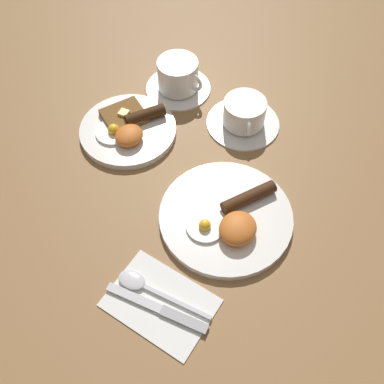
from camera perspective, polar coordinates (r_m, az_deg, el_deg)
The scene contains 8 objects.
ground_plane at distance 0.87m, azimuth 4.28°, elevation -3.43°, with size 3.00×3.00×0.00m, color olive.
breakfast_plate_near at distance 0.85m, azimuth 4.58°, elevation -3.25°, with size 0.26×0.26×0.05m.
breakfast_plate_far at distance 1.00m, azimuth -8.11°, elevation 8.01°, with size 0.21×0.21×0.04m.
teacup_near at distance 1.00m, azimuth 6.62°, elevation 9.66°, with size 0.16×0.16×0.07m.
teacup_far at distance 1.07m, azimuth -1.76°, elevation 14.34°, with size 0.15×0.15×0.08m.
napkin at distance 0.79m, azimuth -4.04°, elevation -13.83°, with size 0.13×0.18×0.01m, color white.
knife at distance 0.78m, azimuth -3.82°, elevation -14.72°, with size 0.04×0.19×0.01m.
spoon at distance 0.80m, azimuth -6.52°, elevation -11.59°, with size 0.04×0.18×0.01m.
Camera 1 is at (-0.41, -0.18, 0.74)m, focal length 42.00 mm.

